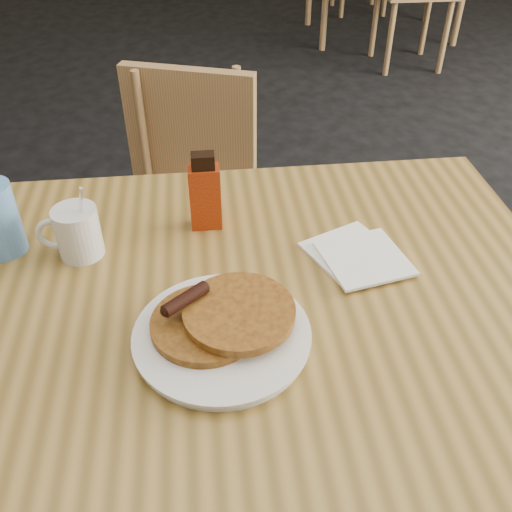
{
  "coord_description": "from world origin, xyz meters",
  "views": [
    {
      "loc": [
        -0.04,
        -0.73,
        1.4
      ],
      "look_at": [
        0.04,
        0.03,
        0.79
      ],
      "focal_mm": 40.0,
      "sensor_mm": 36.0,
      "label": 1
    }
  ],
  "objects_px": {
    "coffee_mug": "(76,232)",
    "chair_main_far": "(195,195)",
    "pancake_plate": "(222,329)",
    "main_table": "(199,319)",
    "syrup_bottle": "(205,194)"
  },
  "relations": [
    {
      "from": "pancake_plate",
      "to": "syrup_bottle",
      "type": "distance_m",
      "value": 0.31
    },
    {
      "from": "main_table",
      "to": "syrup_bottle",
      "type": "xyz_separation_m",
      "value": [
        0.02,
        0.22,
        0.11
      ]
    },
    {
      "from": "main_table",
      "to": "pancake_plate",
      "type": "height_order",
      "value": "pancake_plate"
    },
    {
      "from": "pancake_plate",
      "to": "coffee_mug",
      "type": "bearing_deg",
      "value": 135.89
    },
    {
      "from": "chair_main_far",
      "to": "pancake_plate",
      "type": "distance_m",
      "value": 0.86
    },
    {
      "from": "chair_main_far",
      "to": "main_table",
      "type": "bearing_deg",
      "value": -70.79
    },
    {
      "from": "main_table",
      "to": "syrup_bottle",
      "type": "bearing_deg",
      "value": 84.06
    },
    {
      "from": "chair_main_far",
      "to": "syrup_bottle",
      "type": "xyz_separation_m",
      "value": [
        0.03,
        -0.51,
        0.32
      ]
    },
    {
      "from": "chair_main_far",
      "to": "syrup_bottle",
      "type": "height_order",
      "value": "syrup_bottle"
    },
    {
      "from": "pancake_plate",
      "to": "coffee_mug",
      "type": "height_order",
      "value": "coffee_mug"
    },
    {
      "from": "coffee_mug",
      "to": "chair_main_far",
      "type": "bearing_deg",
      "value": 60.11
    },
    {
      "from": "chair_main_far",
      "to": "syrup_bottle",
      "type": "distance_m",
      "value": 0.6
    },
    {
      "from": "main_table",
      "to": "chair_main_far",
      "type": "bearing_deg",
      "value": 90.65
    },
    {
      "from": "chair_main_far",
      "to": "pancake_plate",
      "type": "bearing_deg",
      "value": -68.34
    },
    {
      "from": "main_table",
      "to": "coffee_mug",
      "type": "xyz_separation_m",
      "value": [
        -0.21,
        0.15,
        0.09
      ]
    }
  ]
}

